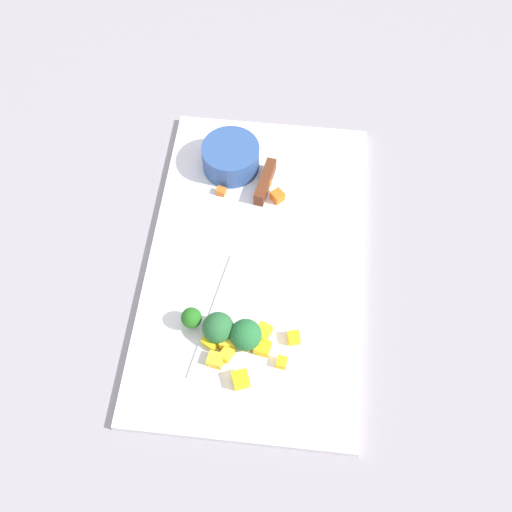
% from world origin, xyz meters
% --- Properties ---
extents(ground_plane, '(4.00, 4.00, 0.00)m').
position_xyz_m(ground_plane, '(0.00, 0.00, 0.00)').
color(ground_plane, gray).
extents(cutting_board, '(0.53, 0.32, 0.01)m').
position_xyz_m(cutting_board, '(0.00, 0.00, 0.01)').
color(cutting_board, white).
rests_on(cutting_board, ground_plane).
extents(prep_bowl, '(0.09, 0.09, 0.04)m').
position_xyz_m(prep_bowl, '(0.17, 0.06, 0.03)').
color(prep_bowl, '#2F5190').
rests_on(prep_bowl, cutting_board).
extents(chef_knife, '(0.37, 0.08, 0.02)m').
position_xyz_m(chef_knife, '(0.07, 0.02, 0.02)').
color(chef_knife, silver).
rests_on(chef_knife, cutting_board).
extents(carrot_dice_0, '(0.02, 0.02, 0.01)m').
position_xyz_m(carrot_dice_0, '(0.14, 0.00, 0.02)').
color(carrot_dice_0, orange).
rests_on(carrot_dice_0, cutting_board).
extents(carrot_dice_1, '(0.02, 0.02, 0.02)m').
position_xyz_m(carrot_dice_1, '(0.11, -0.02, 0.02)').
color(carrot_dice_1, orange).
rests_on(carrot_dice_1, cutting_board).
extents(carrot_dice_2, '(0.01, 0.02, 0.01)m').
position_xyz_m(carrot_dice_2, '(0.11, 0.07, 0.02)').
color(carrot_dice_2, orange).
rests_on(carrot_dice_2, cutting_board).
extents(pepper_dice_0, '(0.03, 0.03, 0.02)m').
position_xyz_m(pepper_dice_0, '(-0.12, -0.02, 0.02)').
color(pepper_dice_0, yellow).
rests_on(pepper_dice_0, cutting_board).
extents(pepper_dice_1, '(0.02, 0.02, 0.01)m').
position_xyz_m(pepper_dice_1, '(-0.16, -0.05, 0.02)').
color(pepper_dice_1, yellow).
rests_on(pepper_dice_1, cutting_board).
extents(pepper_dice_2, '(0.02, 0.02, 0.01)m').
position_xyz_m(pepper_dice_2, '(-0.14, -0.00, 0.02)').
color(pepper_dice_2, yellow).
rests_on(pepper_dice_2, cutting_board).
extents(pepper_dice_3, '(0.03, 0.03, 0.02)m').
position_xyz_m(pepper_dice_3, '(-0.19, -0.00, 0.02)').
color(pepper_dice_3, yellow).
rests_on(pepper_dice_3, cutting_board).
extents(pepper_dice_4, '(0.02, 0.02, 0.02)m').
position_xyz_m(pepper_dice_4, '(-0.16, 0.04, 0.02)').
color(pepper_dice_4, yellow).
rests_on(pepper_dice_4, cutting_board).
extents(pepper_dice_5, '(0.03, 0.03, 0.02)m').
position_xyz_m(pepper_dice_5, '(-0.14, 0.05, 0.02)').
color(pepper_dice_5, yellow).
rests_on(pepper_dice_5, cutting_board).
extents(pepper_dice_6, '(0.02, 0.02, 0.02)m').
position_xyz_m(pepper_dice_6, '(-0.14, 0.02, 0.02)').
color(pepper_dice_6, yellow).
rests_on(pepper_dice_6, cutting_board).
extents(pepper_dice_7, '(0.02, 0.02, 0.02)m').
position_xyz_m(pepper_dice_7, '(-0.14, -0.02, 0.02)').
color(pepper_dice_7, yellow).
rests_on(pepper_dice_7, cutting_board).
extents(pepper_dice_8, '(0.02, 0.02, 0.02)m').
position_xyz_m(pepper_dice_8, '(-0.12, -0.06, 0.02)').
color(pepper_dice_8, yellow).
rests_on(pepper_dice_8, cutting_board).
extents(pepper_dice_9, '(0.02, 0.02, 0.02)m').
position_xyz_m(pepper_dice_9, '(-0.15, 0.02, 0.02)').
color(pepper_dice_9, yellow).
rests_on(pepper_dice_9, cutting_board).
extents(broccoli_floret_0, '(0.03, 0.03, 0.04)m').
position_xyz_m(broccoli_floret_0, '(-0.11, 0.08, 0.03)').
color(broccoli_floret_0, '#88B864').
rests_on(broccoli_floret_0, cutting_board).
extents(broccoli_floret_1, '(0.04, 0.04, 0.04)m').
position_xyz_m(broccoli_floret_1, '(-0.12, 0.04, 0.03)').
color(broccoli_floret_1, '#88AB5A').
rests_on(broccoli_floret_1, cutting_board).
extents(broccoli_floret_2, '(0.04, 0.04, 0.04)m').
position_xyz_m(broccoli_floret_2, '(-0.13, 0.00, 0.03)').
color(broccoli_floret_2, '#8FB46D').
rests_on(broccoli_floret_2, cutting_board).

